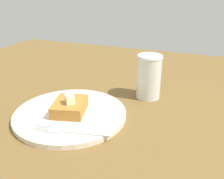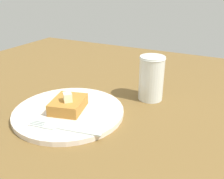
{
  "view_description": "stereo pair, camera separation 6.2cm",
  "coord_description": "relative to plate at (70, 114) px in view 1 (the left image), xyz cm",
  "views": [
    {
      "loc": [
        -26.8,
        48.27,
        32.0
      ],
      "look_at": [
        -6.61,
        -4.53,
        7.31
      ],
      "focal_mm": 40.0,
      "sensor_mm": 36.0,
      "label": 1
    },
    {
      "loc": [
        -32.43,
        45.76,
        32.0
      ],
      "look_at": [
        -6.61,
        -4.53,
        7.31
      ],
      "focal_mm": 40.0,
      "sensor_mm": 36.0,
      "label": 2
    }
  ],
  "objects": [
    {
      "name": "fork",
      "position": [
        -3.44,
        7.59,
        0.69
      ],
      "size": [
        16.0,
        4.21,
        0.36
      ],
      "color": "silver",
      "rests_on": "plate"
    },
    {
      "name": "table_surface",
      "position": [
        -0.58,
        -3.98,
        -2.07
      ],
      "size": [
        125.84,
        125.84,
        2.81
      ],
      "primitive_type": "cube",
      "color": "brown",
      "rests_on": "ground"
    },
    {
      "name": "plate",
      "position": [
        0.0,
        0.0,
        0.0
      ],
      "size": [
        26.08,
        26.08,
        1.17
      ],
      "color": "silver",
      "rests_on": "table_surface"
    },
    {
      "name": "butter_pat_primary",
      "position": [
        -0.59,
        0.77,
        4.23
      ],
      "size": [
        2.75,
        2.75,
        2.05
      ],
      "primitive_type": "cube",
      "rotation": [
        0.0,
        0.0,
        2.37
      ],
      "color": "#F7F1C2",
      "rests_on": "toast_slice_center"
    },
    {
      "name": "toast_slice_center",
      "position": [
        -0.0,
        -0.0,
        1.86
      ],
      "size": [
        8.96,
        10.14,
        2.7
      ],
      "primitive_type": "cube",
      "rotation": [
        0.0,
        0.0,
        0.25
      ],
      "color": "#AF732D",
      "rests_on": "plate"
    },
    {
      "name": "syrup_jar",
      "position": [
        -14.38,
        -17.01,
        4.76
      ],
      "size": [
        6.7,
        6.7,
        11.74
      ],
      "color": "#471A08",
      "rests_on": "table_surface"
    }
  ]
}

